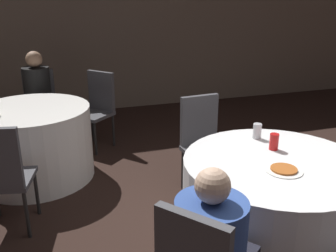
% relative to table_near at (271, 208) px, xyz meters
% --- Properties ---
extents(wall_back, '(16.00, 0.06, 2.80)m').
position_rel_table_near_xyz_m(wall_back, '(0.01, 4.06, 1.02)').
color(wall_back, gray).
rests_on(wall_back, ground_plane).
extents(table_near, '(1.28, 1.28, 0.75)m').
position_rel_table_near_xyz_m(table_near, '(0.00, 0.00, 0.00)').
color(table_near, white).
rests_on(table_near, ground_plane).
extents(table_far, '(1.18, 1.18, 0.75)m').
position_rel_table_near_xyz_m(table_far, '(-1.65, 1.83, 0.00)').
color(table_far, white).
rests_on(table_far, ground_plane).
extents(chair_near_north, '(0.44, 0.44, 0.94)m').
position_rel_table_near_xyz_m(chair_near_north, '(-0.10, 1.05, 0.18)').
color(chair_near_north, '#47474C').
rests_on(chair_near_north, ground_plane).
extents(chair_far_north, '(0.43, 0.43, 0.94)m').
position_rel_table_near_xyz_m(chair_far_north, '(-1.58, 2.83, 0.18)').
color(chair_far_north, '#47474C').
rests_on(chair_far_north, ground_plane).
extents(chair_far_northeast, '(0.56, 0.56, 0.94)m').
position_rel_table_near_xyz_m(chair_far_northeast, '(-0.90, 2.50, 0.18)').
color(chair_far_northeast, '#47474C').
rests_on(chair_far_northeast, ground_plane).
extents(chair_far_south, '(0.47, 0.48, 0.94)m').
position_rel_table_near_xyz_m(chair_far_south, '(-1.86, 0.84, 0.18)').
color(chair_far_south, '#47474C').
rests_on(chair_far_south, ground_plane).
extents(person_black_shirt, '(0.33, 0.50, 1.19)m').
position_rel_table_near_xyz_m(person_black_shirt, '(-1.59, 2.67, 0.22)').
color(person_black_shirt, '#33384C').
rests_on(person_black_shirt, ground_plane).
extents(pizza_plate_near, '(0.25, 0.25, 0.02)m').
position_rel_table_near_xyz_m(pizza_plate_near, '(-0.04, -0.14, 0.38)').
color(pizza_plate_near, white).
rests_on(pizza_plate_near, table_near).
extents(soda_can_silver, '(0.07, 0.07, 0.12)m').
position_rel_table_near_xyz_m(soda_can_silver, '(0.09, 0.42, 0.44)').
color(soda_can_silver, silver).
rests_on(soda_can_silver, table_near).
extents(soda_can_red, '(0.07, 0.07, 0.12)m').
position_rel_table_near_xyz_m(soda_can_red, '(0.09, 0.18, 0.44)').
color(soda_can_red, red).
rests_on(soda_can_red, table_near).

